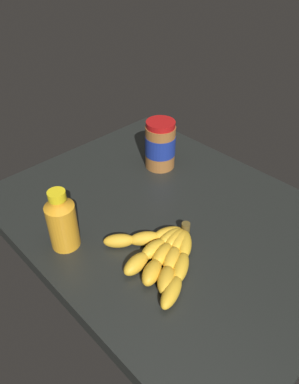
{
  "coord_description": "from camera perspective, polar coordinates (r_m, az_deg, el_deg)",
  "views": [
    {
      "loc": [
        -44.41,
        49.09,
        58.39
      ],
      "look_at": [
        4.66,
        1.88,
        5.04
      ],
      "focal_mm": 33.45,
      "sensor_mm": 36.0,
      "label": 1
    }
  ],
  "objects": [
    {
      "name": "banana_bunch",
      "position": [
        0.77,
        2.22,
        -9.79
      ],
      "size": [
        23.42,
        20.09,
        3.41
      ],
      "color": "gold",
      "rests_on": "ground_plane"
    },
    {
      "name": "peanut_butter_jar",
      "position": [
        1.01,
        1.72,
        7.55
      ],
      "size": [
        8.61,
        8.61,
        14.11
      ],
      "color": "#9E602D",
      "rests_on": "ground_plane"
    },
    {
      "name": "ground_plane",
      "position": [
        0.9,
        2.94,
        -4.32
      ],
      "size": [
        83.36,
        64.43,
        3.81
      ],
      "primitive_type": "cube",
      "color": "black"
    },
    {
      "name": "honey_bottle",
      "position": [
        0.78,
        -13.78,
        -4.55
      ],
      "size": [
        6.37,
        6.37,
        14.69
      ],
      "color": "orange",
      "rests_on": "ground_plane"
    }
  ]
}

